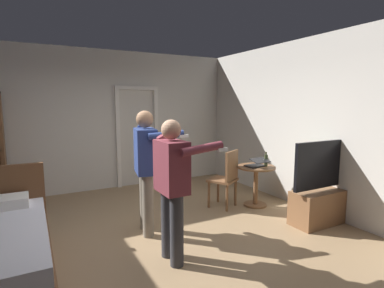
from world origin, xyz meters
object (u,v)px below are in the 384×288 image
at_px(side_table, 256,179).
at_px(bottle_on_table, 266,160).
at_px(suitcase_small, 12,202).
at_px(person_striped_shirt, 146,163).
at_px(suitcase_dark, 9,212).
at_px(wooden_chair, 227,176).
at_px(person_blue_shirt, 173,181).
at_px(laptop, 257,164).
at_px(tv_flatscreen, 322,198).

bearing_deg(side_table, bottle_on_table, -29.74).
xyz_separation_m(side_table, suitcase_small, (-3.74, 1.65, -0.30)).
height_order(bottle_on_table, person_striped_shirt, person_striped_shirt).
bearing_deg(suitcase_dark, wooden_chair, -10.24).
distance_m(side_table, person_blue_shirt, 2.32).
bearing_deg(person_blue_shirt, laptop, 25.58).
height_order(tv_flatscreen, bottle_on_table, tv_flatscreen).
relative_size(laptop, person_blue_shirt, 0.22).
xyz_separation_m(tv_flatscreen, laptop, (-0.39, 1.02, 0.38)).
relative_size(person_blue_shirt, suitcase_dark, 3.24).
relative_size(person_striped_shirt, suitcase_small, 3.25).
distance_m(person_blue_shirt, person_striped_shirt, 0.86).
bearing_deg(person_striped_shirt, suitcase_dark, 143.24).
bearing_deg(person_striped_shirt, person_blue_shirt, -90.21).
xyz_separation_m(tv_flatscreen, wooden_chair, (-0.87, 1.22, 0.17)).
xyz_separation_m(side_table, laptop, (-0.03, -0.04, 0.28)).
xyz_separation_m(person_striped_shirt, suitcase_small, (-1.70, 1.80, -0.81)).
relative_size(laptop, wooden_chair, 0.36).
relative_size(bottle_on_table, person_blue_shirt, 0.16).
height_order(tv_flatscreen, wooden_chair, tv_flatscreen).
height_order(suitcase_dark, suitcase_small, same).
bearing_deg(person_blue_shirt, suitcase_dark, 128.65).
bearing_deg(suitcase_small, tv_flatscreen, -38.12).
height_order(side_table, suitcase_dark, side_table).
bearing_deg(tv_flatscreen, person_striped_shirt, 159.24).
xyz_separation_m(laptop, person_striped_shirt, (-2.01, -0.11, 0.23)).
bearing_deg(laptop, side_table, 58.48).
xyz_separation_m(person_blue_shirt, suitcase_small, (-1.70, 2.65, -0.76)).
xyz_separation_m(tv_flatscreen, suitcase_dark, (-4.11, 2.19, -0.20)).
bearing_deg(side_table, person_blue_shirt, -153.73).
distance_m(wooden_chair, person_striped_shirt, 1.63).
distance_m(tv_flatscreen, side_table, 1.13).
relative_size(laptop, bottle_on_table, 1.41).
bearing_deg(side_table, wooden_chair, 161.96).
height_order(wooden_chair, suitcase_dark, wooden_chair).
bearing_deg(person_blue_shirt, side_table, 26.27).
height_order(tv_flatscreen, side_table, tv_flatscreen).
bearing_deg(person_striped_shirt, laptop, 3.05).
height_order(tv_flatscreen, person_striped_shirt, person_striped_shirt).
xyz_separation_m(laptop, suitcase_dark, (-3.72, 1.17, -0.58)).
xyz_separation_m(wooden_chair, suitcase_dark, (-3.24, 0.96, -0.37)).
height_order(tv_flatscreen, suitcase_dark, tv_flatscreen).
height_order(laptop, bottle_on_table, bottle_on_table).
bearing_deg(tv_flatscreen, suitcase_small, 146.57).
height_order(side_table, wooden_chair, wooden_chair).
relative_size(tv_flatscreen, person_blue_shirt, 0.77).
distance_m(person_blue_shirt, suitcase_small, 3.24).
distance_m(side_table, suitcase_dark, 3.92).
distance_m(laptop, person_blue_shirt, 2.24).
relative_size(bottle_on_table, suitcase_dark, 0.50).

